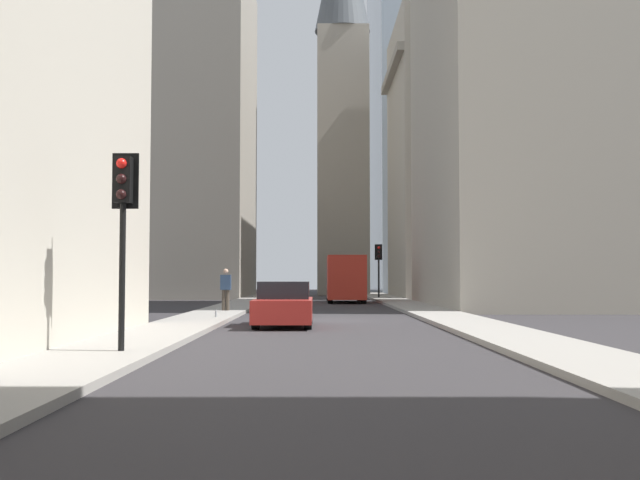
{
  "coord_description": "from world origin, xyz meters",
  "views": [
    {
      "loc": [
        -26.78,
        0.35,
        1.56
      ],
      "look_at": [
        19.98,
        0.16,
        3.92
      ],
      "focal_mm": 41.35,
      "sensor_mm": 36.0,
      "label": 1
    }
  ],
  "objects_px": {
    "traffic_light_foreground": "(123,204)",
    "pedestrian": "(226,288)",
    "delivery_truck": "(345,279)",
    "sedan_red": "(284,305)",
    "traffic_light_midblock": "(379,258)",
    "discarded_bottle": "(216,314)"
  },
  "relations": [
    {
      "from": "sedan_red",
      "to": "pedestrian",
      "type": "xyz_separation_m",
      "value": [
        8.07,
        2.85,
        0.45
      ]
    },
    {
      "from": "traffic_light_foreground",
      "to": "pedestrian",
      "type": "xyz_separation_m",
      "value": [
        17.18,
        0.12,
        -1.86
      ]
    },
    {
      "from": "traffic_light_foreground",
      "to": "pedestrian",
      "type": "relative_size",
      "value": 2.17
    },
    {
      "from": "pedestrian",
      "to": "discarded_bottle",
      "type": "distance_m",
      "value": 5.21
    },
    {
      "from": "sedan_red",
      "to": "discarded_bottle",
      "type": "height_order",
      "value": "sedan_red"
    },
    {
      "from": "traffic_light_foreground",
      "to": "discarded_bottle",
      "type": "height_order",
      "value": "traffic_light_foreground"
    },
    {
      "from": "discarded_bottle",
      "to": "traffic_light_midblock",
      "type": "bearing_deg",
      "value": -17.37
    },
    {
      "from": "traffic_light_foreground",
      "to": "pedestrian",
      "type": "bearing_deg",
      "value": 0.41
    },
    {
      "from": "traffic_light_midblock",
      "to": "pedestrian",
      "type": "xyz_separation_m",
      "value": [
        -20.25,
        8.23,
        -1.77
      ]
    },
    {
      "from": "sedan_red",
      "to": "pedestrian",
      "type": "relative_size",
      "value": 2.42
    },
    {
      "from": "sedan_red",
      "to": "delivery_truck",
      "type": "bearing_deg",
      "value": -7.22
    },
    {
      "from": "delivery_truck",
      "to": "sedan_red",
      "type": "distance_m",
      "value": 22.3
    },
    {
      "from": "traffic_light_foreground",
      "to": "pedestrian",
      "type": "height_order",
      "value": "traffic_light_foreground"
    },
    {
      "from": "discarded_bottle",
      "to": "delivery_truck",
      "type": "bearing_deg",
      "value": -15.61
    },
    {
      "from": "traffic_light_midblock",
      "to": "discarded_bottle",
      "type": "bearing_deg",
      "value": 162.63
    },
    {
      "from": "traffic_light_midblock",
      "to": "pedestrian",
      "type": "distance_m",
      "value": 21.93
    },
    {
      "from": "traffic_light_foreground",
      "to": "traffic_light_midblock",
      "type": "xyz_separation_m",
      "value": [
        37.43,
        -8.11,
        -0.1
      ]
    },
    {
      "from": "traffic_light_midblock",
      "to": "discarded_bottle",
      "type": "xyz_separation_m",
      "value": [
        -25.38,
        7.94,
        -2.63
      ]
    },
    {
      "from": "pedestrian",
      "to": "discarded_bottle",
      "type": "xyz_separation_m",
      "value": [
        -5.13,
        -0.29,
        -0.86
      ]
    },
    {
      "from": "delivery_truck",
      "to": "sedan_red",
      "type": "height_order",
      "value": "delivery_truck"
    },
    {
      "from": "traffic_light_midblock",
      "to": "pedestrian",
      "type": "height_order",
      "value": "traffic_light_midblock"
    },
    {
      "from": "sedan_red",
      "to": "traffic_light_foreground",
      "type": "bearing_deg",
      "value": 163.34
    }
  ]
}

